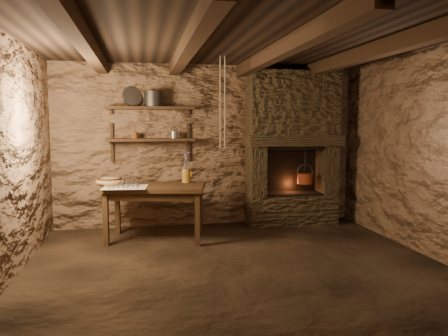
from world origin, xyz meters
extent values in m
plane|color=black|center=(0.00, 0.00, 0.00)|extent=(4.50, 4.50, 0.00)
cube|color=brown|center=(0.00, 2.00, 1.20)|extent=(4.50, 0.04, 2.40)
cube|color=brown|center=(0.00, -2.00, 1.20)|extent=(4.50, 0.04, 2.40)
cube|color=brown|center=(-2.25, 0.00, 1.20)|extent=(0.04, 4.00, 2.40)
cube|color=brown|center=(2.25, 0.00, 1.20)|extent=(0.04, 4.00, 2.40)
cube|color=black|center=(0.00, 0.00, 2.40)|extent=(4.50, 4.00, 0.04)
cube|color=black|center=(-1.50, 0.00, 2.31)|extent=(0.14, 3.95, 0.16)
cube|color=black|center=(-0.50, 0.00, 2.31)|extent=(0.14, 3.95, 0.16)
cube|color=black|center=(0.50, 0.00, 2.31)|extent=(0.14, 3.95, 0.16)
cube|color=black|center=(1.50, 0.00, 2.31)|extent=(0.14, 3.95, 0.16)
cube|color=black|center=(-0.85, 1.84, 1.30)|extent=(1.25, 0.30, 0.04)
cube|color=black|center=(-0.85, 1.84, 1.75)|extent=(1.25, 0.30, 0.04)
cube|color=#322719|center=(1.25, 1.77, 0.23)|extent=(1.35, 0.45, 0.45)
cube|color=#322719|center=(0.69, 1.77, 0.82)|extent=(0.23, 0.45, 0.75)
cube|color=#322719|center=(1.81, 1.77, 0.82)|extent=(0.23, 0.45, 0.75)
cube|color=#322719|center=(1.25, 1.74, 1.28)|extent=(1.43, 0.51, 0.16)
cube|color=#322719|center=(1.25, 1.77, 1.83)|extent=(1.35, 0.45, 0.94)
cube|color=black|center=(1.25, 1.96, 0.82)|extent=(0.90, 0.06, 0.75)
cube|color=#362213|center=(-0.82, 1.22, 0.70)|extent=(1.39, 0.96, 0.05)
cube|color=#362213|center=(-0.82, 1.22, 0.62)|extent=(1.26, 0.83, 0.09)
cube|color=beige|center=(-1.19, 1.08, 0.73)|extent=(0.59, 0.50, 0.01)
cylinder|color=#AA7720|center=(-0.39, 1.41, 0.82)|extent=(0.15, 0.15, 0.19)
torus|color=#AA7720|center=(-0.32, 1.41, 0.84)|extent=(0.02, 0.10, 0.10)
ellipsoid|color=#A37246|center=(-1.40, 1.33, 0.77)|extent=(0.40, 0.40, 0.13)
cylinder|color=#292724|center=(-0.81, 1.84, 1.87)|extent=(0.33, 0.33, 0.20)
cylinder|color=gray|center=(-1.10, 1.94, 1.92)|extent=(0.32, 0.23, 0.29)
cylinder|color=#633013|center=(-1.08, 1.84, 1.37)|extent=(0.11, 0.11, 0.09)
cylinder|color=maroon|center=(1.44, 1.72, 0.70)|extent=(0.23, 0.23, 0.16)
torus|color=#292724|center=(1.44, 1.72, 0.79)|extent=(0.25, 0.02, 0.25)
cylinder|color=#292724|center=(1.44, 1.72, 0.94)|extent=(0.01, 0.01, 0.44)
camera|label=1|loc=(-0.98, -4.50, 1.54)|focal=35.00mm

